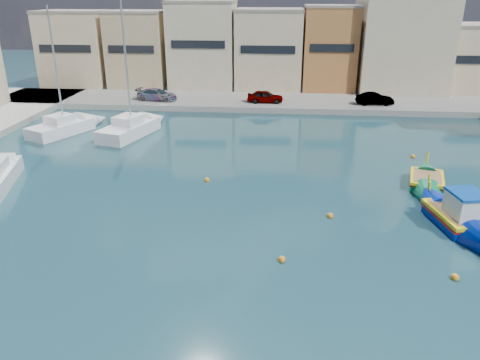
% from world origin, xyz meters
% --- Properties ---
extents(ground, '(160.00, 160.00, 0.00)m').
position_xyz_m(ground, '(0.00, 0.00, 0.00)').
color(ground, '#15353F').
rests_on(ground, ground).
extents(north_quay, '(80.00, 8.00, 0.60)m').
position_xyz_m(north_quay, '(0.00, 32.00, 0.30)').
color(north_quay, gray).
rests_on(north_quay, ground).
extents(north_townhouses, '(83.20, 7.87, 10.19)m').
position_xyz_m(north_townhouses, '(6.68, 39.36, 5.00)').
color(north_townhouses, '#C7B08A').
rests_on(north_townhouses, ground).
extents(church_block, '(10.00, 10.00, 19.10)m').
position_xyz_m(church_block, '(10.00, 40.00, 8.41)').
color(church_block, '#C3B292').
rests_on(church_block, ground).
extents(parked_cars, '(27.78, 2.30, 1.31)m').
position_xyz_m(parked_cars, '(-7.53, 30.50, 1.25)').
color(parked_cars, '#4C1919').
rests_on(parked_cars, north_quay).
extents(luzzu_blue_cabin, '(4.06, 9.49, 3.27)m').
position_xyz_m(luzzu_blue_cabin, '(5.78, 4.00, 0.40)').
color(luzzu_blue_cabin, '#0022A6').
rests_on(luzzu_blue_cabin, ground).
extents(luzzu_green, '(3.80, 7.93, 2.42)m').
position_xyz_m(luzzu_green, '(5.65, 9.54, 0.26)').
color(luzzu_green, '#0B734B').
rests_on(luzzu_green, ground).
extents(yacht_north, '(5.04, 9.45, 12.14)m').
position_xyz_m(yacht_north, '(-16.59, 20.70, 0.48)').
color(yacht_north, white).
rests_on(yacht_north, ground).
extents(yacht_midnorth, '(5.73, 8.44, 11.60)m').
position_xyz_m(yacht_midnorth, '(-22.57, 20.40, 0.46)').
color(yacht_midnorth, white).
rests_on(yacht_midnorth, ground).
extents(yacht_mid, '(4.76, 9.24, 11.26)m').
position_xyz_m(yacht_mid, '(-22.97, 8.80, 0.44)').
color(yacht_mid, white).
rests_on(yacht_mid, ground).
extents(mooring_buoys, '(23.27, 16.82, 0.36)m').
position_xyz_m(mooring_buoys, '(1.85, 4.84, 0.08)').
color(mooring_buoys, orange).
rests_on(mooring_buoys, ground).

